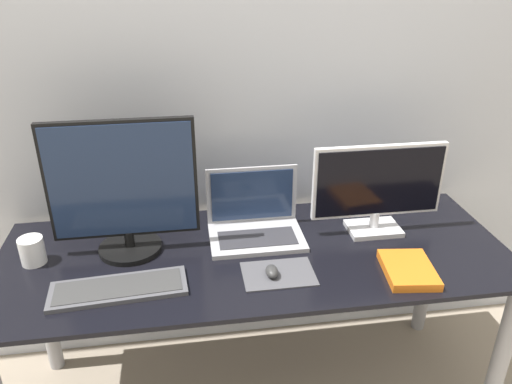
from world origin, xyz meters
The scene contains 10 objects.
wall_back centered at (0.00, 0.79, 1.25)m, with size 7.00×0.05×2.50m.
desk centered at (0.00, 0.36, 0.60)m, with size 1.89×0.72×0.72m.
monitor_left centered at (-0.46, 0.45, 0.97)m, with size 0.52×0.23×0.51m.
monitor_right centered at (0.49, 0.45, 0.91)m, with size 0.52×0.14×0.36m.
laptop centered at (0.02, 0.50, 0.79)m, with size 0.36×0.25×0.25m.
keyboard centered at (-0.48, 0.20, 0.73)m, with size 0.45×0.18×0.02m.
mousepad centered at (0.06, 0.21, 0.73)m, with size 0.25×0.17×0.00m.
mouse centered at (0.03, 0.20, 0.75)m, with size 0.04×0.07×0.03m.
book centered at (0.50, 0.15, 0.74)m, with size 0.19×0.24×0.03m.
mug centered at (-0.79, 0.41, 0.77)m, with size 0.09×0.09×0.10m.
Camera 1 is at (-0.23, -1.19, 1.73)m, focal length 35.00 mm.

